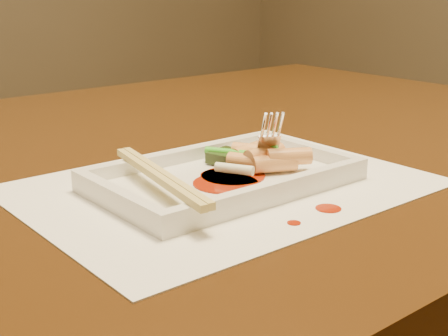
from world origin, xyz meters
TOP-DOWN VIEW (x-y plane):
  - table at (0.00, 0.00)m, footprint 1.40×0.90m
  - placemat at (-0.05, -0.18)m, footprint 0.40×0.30m
  - sauce_splatter_a at (-0.02, -0.29)m, footprint 0.02×0.02m
  - sauce_splatter_b at (-0.07, -0.30)m, footprint 0.01×0.01m
  - plate_base at (-0.05, -0.18)m, footprint 0.26×0.16m
  - plate_rim_far at (-0.05, -0.10)m, footprint 0.26×0.01m
  - plate_rim_near at (-0.05, -0.25)m, footprint 0.26×0.01m
  - plate_rim_left at (-0.17, -0.18)m, footprint 0.01×0.14m
  - plate_rim_right at (0.07, -0.18)m, footprint 0.01×0.14m
  - veg_piece at (-0.01, -0.14)m, footprint 0.04×0.04m
  - scallion_white at (-0.05, -0.19)m, footprint 0.03×0.04m
  - scallion_green at (-0.01, -0.16)m, footprint 0.05×0.08m
  - chopstick_a at (-0.13, -0.18)m, footprint 0.04×0.20m
  - chopstick_b at (-0.12, -0.18)m, footprint 0.04×0.20m
  - fork at (0.02, -0.16)m, footprint 0.09×0.10m
  - sauce_blob_0 at (-0.04, -0.18)m, footprint 0.07×0.07m
  - sauce_blob_1 at (-0.05, -0.17)m, footprint 0.04×0.04m
  - sauce_blob_2 at (-0.06, -0.19)m, footprint 0.07×0.07m
  - rice_cake_0 at (0.02, -0.17)m, footprint 0.03×0.05m
  - rice_cake_1 at (0.00, -0.20)m, footprint 0.05×0.04m
  - rice_cake_2 at (0.00, -0.18)m, footprint 0.05×0.02m
  - rice_cake_3 at (-0.02, -0.18)m, footprint 0.03×0.04m
  - rice_cake_4 at (0.01, -0.15)m, footprint 0.05×0.03m
  - rice_cake_5 at (0.02, -0.21)m, footprint 0.05×0.04m
  - rice_cake_6 at (0.01, -0.18)m, footprint 0.04×0.03m
  - rice_cake_7 at (0.01, -0.15)m, footprint 0.04×0.05m

SIDE VIEW (x-z plane):
  - table at x=0.00m, z-range 0.27..1.02m
  - placemat at x=-0.05m, z-range 0.75..0.75m
  - sauce_splatter_a at x=-0.02m, z-range 0.75..0.75m
  - sauce_splatter_b at x=-0.07m, z-range 0.75..0.75m
  - plate_base at x=-0.05m, z-range 0.75..0.76m
  - sauce_blob_0 at x=-0.04m, z-range 0.76..0.76m
  - sauce_blob_1 at x=-0.05m, z-range 0.76..0.76m
  - sauce_blob_2 at x=-0.06m, z-range 0.76..0.76m
  - plate_rim_far at x=-0.05m, z-range 0.76..0.77m
  - plate_rim_near at x=-0.05m, z-range 0.76..0.77m
  - plate_rim_left at x=-0.17m, z-range 0.76..0.77m
  - plate_rim_right at x=0.07m, z-range 0.76..0.77m
  - veg_piece at x=-0.01m, z-range 0.76..0.77m
  - rice_cake_0 at x=0.02m, z-range 0.76..0.78m
  - rice_cake_1 at x=0.00m, z-range 0.76..0.78m
  - rice_cake_3 at x=-0.02m, z-range 0.76..0.78m
  - rice_cake_4 at x=0.01m, z-range 0.76..0.78m
  - rice_cake_6 at x=0.01m, z-range 0.76..0.78m
  - rice_cake_7 at x=0.01m, z-range 0.76..0.78m
  - scallion_white at x=-0.05m, z-range 0.77..0.78m
  - scallion_green at x=-0.01m, z-range 0.77..0.78m
  - rice_cake_2 at x=0.00m, z-range 0.77..0.78m
  - rice_cake_5 at x=0.02m, z-range 0.77..0.79m
  - chopstick_a at x=-0.13m, z-range 0.77..0.78m
  - chopstick_b at x=-0.12m, z-range 0.77..0.78m
  - fork at x=0.02m, z-range 0.76..0.90m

